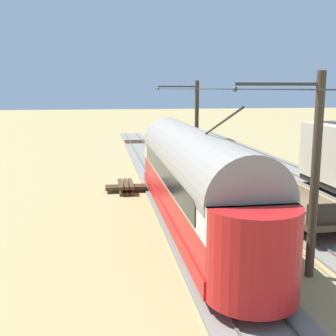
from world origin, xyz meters
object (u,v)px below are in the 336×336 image
Objects in this scene: flatcar_far_siding at (284,194)px; catenary_pole_foreground at (195,126)px; track_end_bumper at (227,167)px; spare_tie_stack at (126,187)px; vintage_streetcar at (192,175)px; catenary_pole_mid_near at (313,173)px.

catenary_pole_foreground is (2.39, -9.51, 2.56)m from flatcar_far_siding.
flatcar_far_siding is 6.18× the size of track_end_bumper.
flatcar_far_siding is 9.15m from spare_tie_stack.
track_end_bumper is (-7.50, -4.60, 0.13)m from spare_tie_stack.
flatcar_far_siding is 10.13m from catenary_pole_foreground.
vintage_streetcar is 2.75× the size of catenary_pole_mid_near.
vintage_streetcar is at bearing 17.49° from flatcar_far_siding.
flatcar_far_siding is at bearing 104.13° from catenary_pole_foreground.
track_end_bumper is at bearing -113.59° from vintage_streetcar.
flatcar_far_siding is at bearing 90.00° from track_end_bumper.
spare_tie_stack is at bearing -69.59° from vintage_streetcar.
vintage_streetcar is 7.46× the size of spare_tie_stack.
catenary_pole_mid_near is 3.62× the size of track_end_bumper.
track_end_bumper is (-2.39, -17.17, -3.02)m from catenary_pole_mid_near.
vintage_streetcar is at bearing 66.41° from track_end_bumper.
track_end_bumper reaches higher than spare_tie_stack.
catenary_pole_foreground is at bearing -139.97° from spare_tie_stack.
spare_tie_stack is (2.53, -6.79, -1.99)m from vintage_streetcar.
catenary_pole_mid_near is 17.59m from track_end_bumper.
catenary_pole_mid_near is 13.93m from spare_tie_stack.
track_end_bumper is at bearing -172.59° from catenary_pole_foreground.
catenary_pole_mid_near reaches higher than flatcar_far_siding.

